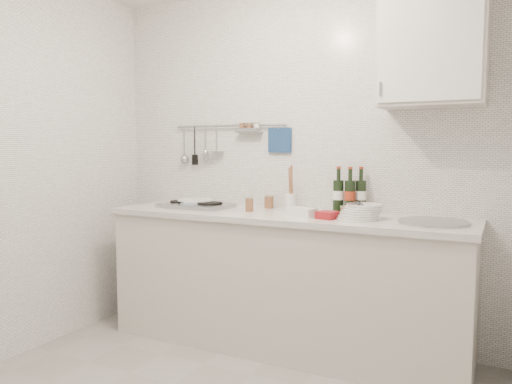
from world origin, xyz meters
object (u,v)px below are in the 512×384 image
wall_cabinet (433,47)px  utensil_crock (290,199)px  plate_stack_hob (194,203)px  wine_bottles (350,190)px  plate_stack_sink (360,212)px

wall_cabinet → utensil_crock: (-0.93, 0.06, -0.96)m
wall_cabinet → utensil_crock: 1.34m
plate_stack_hob → utensil_crock: (0.72, 0.13, 0.05)m
wine_bottles → utensil_crock: utensil_crock is taller
wine_bottles → wall_cabinet: bearing=-8.8°
wall_cabinet → wine_bottles: size_ratio=2.26×
plate_stack_sink → utensil_crock: (-0.56, 0.22, 0.03)m
plate_stack_hob → plate_stack_sink: (1.28, -0.09, 0.02)m
wall_cabinet → utensil_crock: size_ratio=2.22×
wall_cabinet → plate_stack_sink: (-0.37, -0.16, -0.98)m
wall_cabinet → plate_stack_hob: size_ratio=2.35×
plate_stack_hob → plate_stack_sink: size_ratio=1.08×
wine_bottles → utensil_crock: bearing=-178.0°
plate_stack_hob → utensil_crock: 0.73m
wall_cabinet → wine_bottles: (-0.51, 0.08, -0.87)m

